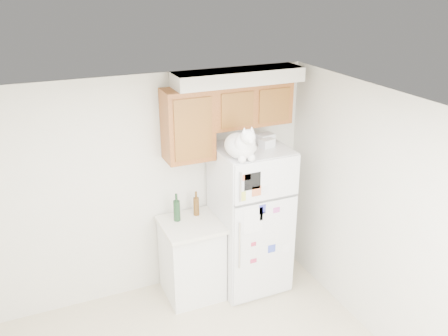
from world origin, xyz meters
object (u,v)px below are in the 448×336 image
cat (242,145)px  refrigerator (250,219)px  base_counter (192,258)px  bottle_green (177,207)px  storage_box_back (265,138)px  bottle_amber (196,203)px  storage_box_front (267,143)px

cat → refrigerator: bearing=44.1°
base_counter → cat: size_ratio=1.73×
base_counter → bottle_green: bottle_green is taller
refrigerator → storage_box_back: bearing=25.0°
bottle_amber → bottle_green: bearing=-171.6°
refrigerator → bottle_amber: 0.64m
refrigerator → cat: bearing=-135.9°
refrigerator → storage_box_front: (0.16, -0.03, 0.89)m
storage_box_front → bottle_amber: size_ratio=0.53×
storage_box_back → bottle_amber: 1.05m
cat → bottle_green: (-0.58, 0.40, -0.76)m
bottle_amber → refrigerator: bearing=-20.3°
refrigerator → base_counter: (-0.69, 0.07, -0.39)m
base_counter → storage_box_back: size_ratio=5.11×
refrigerator → storage_box_back: size_ratio=9.44×
storage_box_front → base_counter: bearing=158.3°
refrigerator → base_counter: bearing=173.9°
cat → storage_box_back: (0.44, 0.32, -0.09)m
storage_box_back → storage_box_front: bearing=-122.1°
refrigerator → storage_box_front: 0.91m
refrigerator → cat: size_ratio=3.19×
base_counter → storage_box_back: (0.90, 0.02, 1.29)m
cat → bottle_green: cat is taller
storage_box_front → bottle_amber: storage_box_front is taller
cat → storage_box_back: cat is taller
base_counter → bottle_amber: size_ratio=3.23×
bottle_green → bottle_amber: bottle_green is taller
storage_box_back → storage_box_front: 0.14m
storage_box_back → storage_box_front: size_ratio=1.20×
cat → storage_box_front: size_ratio=3.55×
storage_box_front → bottle_amber: (-0.73, 0.24, -0.68)m
cat → bottle_amber: size_ratio=1.87×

